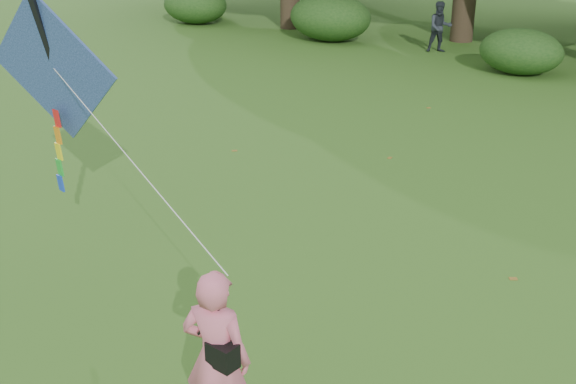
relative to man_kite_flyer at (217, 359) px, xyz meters
The scene contains 6 objects.
ground 1.39m from the man_kite_flyer, 113.55° to the left, with size 100.00×100.00×0.00m, color #265114.
man_kite_flyer is the anchor object (origin of this frame).
bystander_left 21.03m from the man_kite_flyer, 112.49° to the left, with size 0.87×0.68×1.79m, color #272C34.
crossbody_bag 0.18m from the man_kite_flyer, 14.61° to the right, with size 0.43×0.20×0.75m.
flying_kite 5.10m from the man_kite_flyer, 162.72° to the left, with size 5.85×1.84×3.04m.
fallen_leaves 4.30m from the man_kite_flyer, 100.21° to the left, with size 10.89×14.21×0.01m.
Camera 1 is at (4.78, -5.09, 5.31)m, focal length 45.00 mm.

